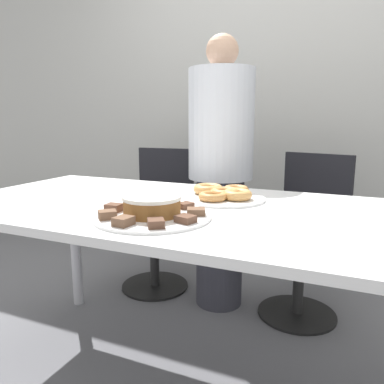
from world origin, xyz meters
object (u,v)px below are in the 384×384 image
office_chair_left (158,221)px  frosted_cake (152,205)px  office_chair_right (305,239)px  plate_cake (152,216)px  plate_donuts (224,198)px  person_standing (221,171)px

office_chair_left → frosted_cake: (0.56, -1.05, 0.38)m
office_chair_right → frosted_cake: 1.18m
plate_cake → plate_donuts: 0.39m
office_chair_right → plate_cake: bearing=-95.9°
office_chair_right → plate_donuts: (-0.25, -0.68, 0.35)m
office_chair_left → plate_cake: size_ratio=2.30×
office_chair_left → plate_cake: bearing=-65.4°
plate_cake → plate_donuts: (0.13, 0.37, 0.00)m
person_standing → plate_donuts: (0.22, -0.59, -0.03)m
office_chair_left → plate_donuts: office_chair_left is taller
plate_cake → plate_donuts: same height
person_standing → frosted_cake: (0.09, -0.96, 0.01)m
office_chair_left → frosted_cake: 1.25m
person_standing → plate_cake: (0.09, -0.96, -0.03)m
person_standing → plate_cake: bearing=-84.4°
person_standing → office_chair_right: 0.62m
person_standing → frosted_cake: 0.97m
plate_cake → office_chair_right: bearing=69.9°
person_standing → office_chair_right: (0.48, 0.09, -0.38)m
plate_donuts → office_chair_left: bearing=135.4°
office_chair_left → frosted_cake: office_chair_left is taller
plate_donuts → person_standing: bearing=110.7°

